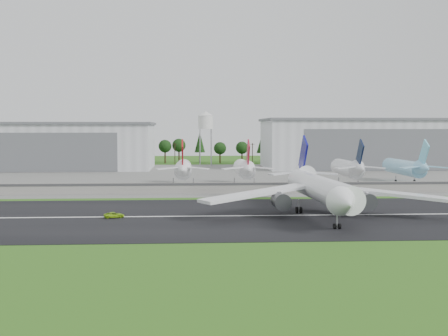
{
  "coord_description": "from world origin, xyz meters",
  "views": [
    {
      "loc": [
        -12.44,
        -116.97,
        19.99
      ],
      "look_at": [
        -3.41,
        40.0,
        9.0
      ],
      "focal_mm": 45.0,
      "sensor_mm": 36.0,
      "label": 1
    }
  ],
  "objects": [
    {
      "name": "hangar_west",
      "position": [
        -80.0,
        164.92,
        11.63
      ],
      "size": [
        97.0,
        44.0,
        23.2
      ],
      "color": "silver",
      "rests_on": "ground"
    },
    {
      "name": "runway",
      "position": [
        0.0,
        10.0,
        0.05
      ],
      "size": [
        320.0,
        60.0,
        0.1
      ],
      "primitive_type": "cube",
      "color": "black",
      "rests_on": "ground"
    },
    {
      "name": "apron",
      "position": [
        0.0,
        120.0,
        0.05
      ],
      "size": [
        320.0,
        150.0,
        0.1
      ],
      "primitive_type": "cube",
      "color": "slate",
      "rests_on": "ground"
    },
    {
      "name": "hangar_east",
      "position": [
        75.0,
        164.92,
        12.63
      ],
      "size": [
        102.0,
        47.0,
        25.2
      ],
      "color": "silver",
      "rests_on": "ground"
    },
    {
      "name": "ground_vehicle",
      "position": [
        -29.86,
        8.76,
        0.73
      ],
      "size": [
        4.95,
        3.42,
        1.26
      ],
      "primitive_type": "imported",
      "rotation": [
        0.0,
        0.0,
        1.9
      ],
      "color": "#88BF16",
      "rests_on": "runway"
    },
    {
      "name": "parked_jet_red_b",
      "position": [
        5.89,
        76.56,
        6.16
      ],
      "size": [
        7.36,
        31.29,
        16.66
      ],
      "color": "white",
      "rests_on": "ground"
    },
    {
      "name": "parked_jet_skyblue",
      "position": [
        65.44,
        81.55,
        6.04
      ],
      "size": [
        7.36,
        37.29,
        16.59
      ],
      "color": "#87C9EA",
      "rests_on": "ground"
    },
    {
      "name": "parked_jet_red_a",
      "position": [
        -15.44,
        76.56,
        6.18
      ],
      "size": [
        7.36,
        31.29,
        16.69
      ],
      "color": "white",
      "rests_on": "ground"
    },
    {
      "name": "parked_jet_navy",
      "position": [
        42.95,
        76.56,
        6.18
      ],
      "size": [
        7.36,
        31.29,
        16.69
      ],
      "color": "silver",
      "rests_on": "ground"
    },
    {
      "name": "utility_poles",
      "position": [
        0.0,
        200.0,
        0.0
      ],
      "size": [
        230.0,
        3.0,
        12.0
      ],
      "primitive_type": null,
      "color": "black",
      "rests_on": "ground"
    },
    {
      "name": "water_tower",
      "position": [
        -5.0,
        185.0,
        24.55
      ],
      "size": [
        8.4,
        8.4,
        29.4
      ],
      "color": "#99999E",
      "rests_on": "ground"
    },
    {
      "name": "blast_fence",
      "position": [
        0.0,
        54.99,
        1.81
      ],
      "size": [
        240.0,
        0.61,
        3.5
      ],
      "color": "gray",
      "rests_on": "ground"
    },
    {
      "name": "runway_centerline",
      "position": [
        0.0,
        10.0,
        0.11
      ],
      "size": [
        220.0,
        1.0,
        0.02
      ],
      "primitive_type": "cube",
      "color": "white",
      "rests_on": "runway"
    },
    {
      "name": "treeline",
      "position": [
        0.0,
        215.0,
        0.0
      ],
      "size": [
        320.0,
        16.0,
        22.0
      ],
      "primitive_type": null,
      "color": "black",
      "rests_on": "ground"
    },
    {
      "name": "main_airliner",
      "position": [
        17.12,
        9.56,
        4.89
      ],
      "size": [
        57.24,
        59.19,
        18.17
      ],
      "rotation": [
        0.0,
        0.0,
        3.18
      ],
      "color": "white",
      "rests_on": "runway"
    },
    {
      "name": "ground",
      "position": [
        0.0,
        0.0,
        0.0
      ],
      "size": [
        600.0,
        600.0,
        0.0
      ],
      "primitive_type": "plane",
      "color": "#205915",
      "rests_on": "ground"
    }
  ]
}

